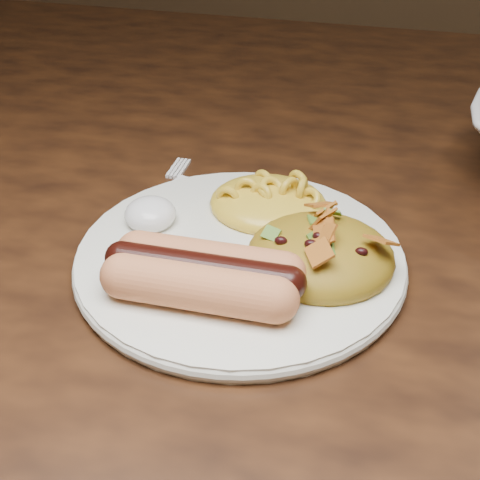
# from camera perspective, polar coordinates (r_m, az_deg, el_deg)

# --- Properties ---
(table) EXTENTS (1.60, 0.90, 0.75)m
(table) POSITION_cam_1_polar(r_m,az_deg,el_deg) (0.68, 3.31, -0.56)
(table) COLOR #452410
(table) RESTS_ON floor
(plate) EXTENTS (0.26, 0.26, 0.01)m
(plate) POSITION_cam_1_polar(r_m,az_deg,el_deg) (0.49, -0.00, -1.56)
(plate) COLOR silver
(plate) RESTS_ON table
(hotdog) EXTENTS (0.11, 0.06, 0.03)m
(hotdog) POSITION_cam_1_polar(r_m,az_deg,el_deg) (0.44, -3.13, -2.90)
(hotdog) COLOR #D48451
(hotdog) RESTS_ON plate
(mac_and_cheese) EXTENTS (0.11, 0.10, 0.04)m
(mac_and_cheese) POSITION_cam_1_polar(r_m,az_deg,el_deg) (0.53, 2.46, 4.40)
(mac_and_cheese) COLOR yellow
(mac_and_cheese) RESTS_ON plate
(sour_cream) EXTENTS (0.04, 0.04, 0.02)m
(sour_cream) POSITION_cam_1_polar(r_m,az_deg,el_deg) (0.52, -7.70, 2.59)
(sour_cream) COLOR white
(sour_cream) RESTS_ON plate
(taco_salad) EXTENTS (0.10, 0.10, 0.05)m
(taco_salad) POSITION_cam_1_polar(r_m,az_deg,el_deg) (0.47, 6.99, -0.27)
(taco_salad) COLOR #C85B12
(taco_salad) RESTS_ON plate
(fork) EXTENTS (0.07, 0.15, 0.00)m
(fork) POSITION_cam_1_polar(r_m,az_deg,el_deg) (0.57, -7.38, 3.09)
(fork) COLOR white
(fork) RESTS_ON table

